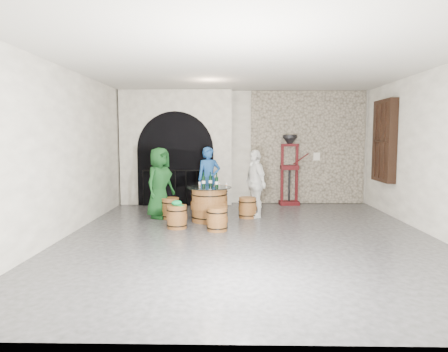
{
  "coord_description": "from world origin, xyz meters",
  "views": [
    {
      "loc": [
        -0.33,
        -7.46,
        1.88
      ],
      "look_at": [
        -0.51,
        1.15,
        1.05
      ],
      "focal_mm": 32.0,
      "sensor_mm": 36.0,
      "label": 1
    }
  ],
  "objects_px": {
    "barrel_table": "(209,204)",
    "barrel_stool_right": "(247,208)",
    "wine_bottle_right": "(210,180)",
    "barrel_stool_near_left": "(177,217)",
    "side_barrel": "(220,198)",
    "corking_press": "(289,164)",
    "person_blue": "(209,179)",
    "person_green": "(160,183)",
    "wine_bottle_center": "(217,182)",
    "person_white": "(255,184)",
    "barrel_stool_far": "(209,204)",
    "barrel_stool_near_right": "(217,219)",
    "barrel_stool_left": "(170,208)",
    "wine_bottle_left": "(204,181)"
  },
  "relations": [
    {
      "from": "barrel_stool_left",
      "to": "person_white",
      "type": "bearing_deg",
      "value": 5.74
    },
    {
      "from": "person_blue",
      "to": "person_white",
      "type": "relative_size",
      "value": 1.03
    },
    {
      "from": "wine_bottle_left",
      "to": "side_barrel",
      "type": "height_order",
      "value": "wine_bottle_left"
    },
    {
      "from": "barrel_table",
      "to": "barrel_stool_far",
      "type": "distance_m",
      "value": 0.98
    },
    {
      "from": "barrel_table",
      "to": "barrel_stool_right",
      "type": "xyz_separation_m",
      "value": [
        0.88,
        0.4,
        -0.15
      ]
    },
    {
      "from": "barrel_table",
      "to": "corking_press",
      "type": "relative_size",
      "value": 0.52
    },
    {
      "from": "wine_bottle_right",
      "to": "side_barrel",
      "type": "relative_size",
      "value": 0.57
    },
    {
      "from": "barrel_stool_near_left",
      "to": "corking_press",
      "type": "bearing_deg",
      "value": 47.7
    },
    {
      "from": "barrel_stool_right",
      "to": "person_white",
      "type": "xyz_separation_m",
      "value": [
        0.18,
        0.08,
        0.56
      ]
    },
    {
      "from": "barrel_stool_left",
      "to": "side_barrel",
      "type": "xyz_separation_m",
      "value": [
        1.11,
        1.31,
        0.04
      ]
    },
    {
      "from": "barrel_stool_near_right",
      "to": "person_blue",
      "type": "distance_m",
      "value": 2.31
    },
    {
      "from": "barrel_stool_near_right",
      "to": "corking_press",
      "type": "relative_size",
      "value": 0.25
    },
    {
      "from": "barrel_stool_left",
      "to": "wine_bottle_right",
      "type": "bearing_deg",
      "value": -5.62
    },
    {
      "from": "barrel_stool_left",
      "to": "person_blue",
      "type": "bearing_deg",
      "value": 49.75
    },
    {
      "from": "wine_bottle_left",
      "to": "corking_press",
      "type": "height_order",
      "value": "corking_press"
    },
    {
      "from": "wine_bottle_left",
      "to": "wine_bottle_right",
      "type": "xyz_separation_m",
      "value": [
        0.15,
        0.11,
        0.0
      ]
    },
    {
      "from": "barrel_stool_near_right",
      "to": "corking_press",
      "type": "distance_m",
      "value": 3.86
    },
    {
      "from": "barrel_stool_right",
      "to": "side_barrel",
      "type": "distance_m",
      "value": 1.38
    },
    {
      "from": "person_white",
      "to": "corking_press",
      "type": "bearing_deg",
      "value": 127.64
    },
    {
      "from": "barrel_table",
      "to": "barrel_stool_left",
      "type": "height_order",
      "value": "barrel_table"
    },
    {
      "from": "barrel_stool_right",
      "to": "corking_press",
      "type": "xyz_separation_m",
      "value": [
        1.24,
        1.89,
        0.9
      ]
    },
    {
      "from": "barrel_table",
      "to": "barrel_stool_near_left",
      "type": "relative_size",
      "value": 2.08
    },
    {
      "from": "barrel_stool_near_right",
      "to": "person_blue",
      "type": "relative_size",
      "value": 0.29
    },
    {
      "from": "person_blue",
      "to": "wine_bottle_right",
      "type": "height_order",
      "value": "person_blue"
    },
    {
      "from": "barrel_stool_near_left",
      "to": "corking_press",
      "type": "distance_m",
      "value": 4.18
    },
    {
      "from": "barrel_stool_right",
      "to": "person_blue",
      "type": "relative_size",
      "value": 0.29
    },
    {
      "from": "barrel_stool_near_right",
      "to": "wine_bottle_right",
      "type": "distance_m",
      "value": 1.33
    },
    {
      "from": "barrel_stool_right",
      "to": "barrel_stool_near_left",
      "type": "height_order",
      "value": "same"
    },
    {
      "from": "side_barrel",
      "to": "person_blue",
      "type": "bearing_deg",
      "value": -130.48
    },
    {
      "from": "barrel_stool_left",
      "to": "person_blue",
      "type": "relative_size",
      "value": 0.29
    },
    {
      "from": "barrel_stool_left",
      "to": "wine_bottle_right",
      "type": "xyz_separation_m",
      "value": [
        0.94,
        -0.09,
        0.67
      ]
    },
    {
      "from": "barrel_stool_near_right",
      "to": "person_blue",
      "type": "height_order",
      "value": "person_blue"
    },
    {
      "from": "barrel_table",
      "to": "side_barrel",
      "type": "bearing_deg",
      "value": 83.31
    },
    {
      "from": "person_blue",
      "to": "wine_bottle_right",
      "type": "distance_m",
      "value": 1.1
    },
    {
      "from": "wine_bottle_center",
      "to": "barrel_stool_near_right",
      "type": "bearing_deg",
      "value": -87.13
    },
    {
      "from": "barrel_stool_near_right",
      "to": "corking_press",
      "type": "bearing_deg",
      "value": 59.48
    },
    {
      "from": "wine_bottle_right",
      "to": "barrel_stool_near_left",
      "type": "bearing_deg",
      "value": -125.21
    },
    {
      "from": "person_blue",
      "to": "wine_bottle_center",
      "type": "relative_size",
      "value": 5.06
    },
    {
      "from": "wine_bottle_left",
      "to": "barrel_stool_near_left",
      "type": "bearing_deg",
      "value": -121.8
    },
    {
      "from": "person_blue",
      "to": "wine_bottle_center",
      "type": "height_order",
      "value": "person_blue"
    },
    {
      "from": "barrel_stool_right",
      "to": "barrel_stool_near_left",
      "type": "relative_size",
      "value": 1.0
    },
    {
      "from": "barrel_stool_left",
      "to": "person_green",
      "type": "bearing_deg",
      "value": 163.14
    },
    {
      "from": "wine_bottle_center",
      "to": "barrel_stool_left",
      "type": "bearing_deg",
      "value": 161.96
    },
    {
      "from": "person_white",
      "to": "barrel_stool_far",
      "type": "bearing_deg",
      "value": -135.38
    },
    {
      "from": "person_blue",
      "to": "person_green",
      "type": "bearing_deg",
      "value": -156.61
    },
    {
      "from": "barrel_stool_right",
      "to": "barrel_stool_near_left",
      "type": "bearing_deg",
      "value": -143.17
    },
    {
      "from": "wine_bottle_center",
      "to": "person_blue",
      "type": "bearing_deg",
      "value": 100.49
    },
    {
      "from": "barrel_stool_near_right",
      "to": "barrel_stool_right",
      "type": "bearing_deg",
      "value": 63.64
    },
    {
      "from": "person_green",
      "to": "wine_bottle_right",
      "type": "relative_size",
      "value": 5.08
    },
    {
      "from": "person_green",
      "to": "corking_press",
      "type": "distance_m",
      "value": 3.84
    }
  ]
}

